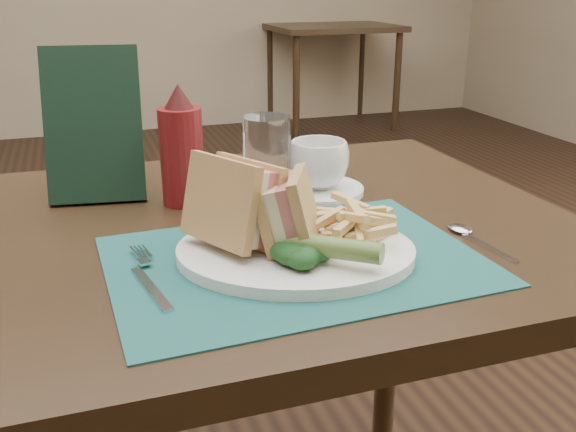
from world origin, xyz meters
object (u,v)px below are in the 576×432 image
object	(u,v)px
table_bg_right	(331,76)
plate	(296,252)
sandwich_half_a	(220,205)
ketchup_bottle	(181,145)
placemat	(295,260)
saucer	(318,190)
coffee_cup	(318,164)
table_main	(266,430)
check_presenter	(93,125)
sandwich_half_b	(271,209)
drinking_glass	(267,157)

from	to	relation	value
table_bg_right	plate	bearing A→B (deg)	-112.89
sandwich_half_a	ketchup_bottle	size ratio (longest dim) A/B	0.63
placemat	saucer	xyz separation A→B (m)	(0.12, 0.24, 0.00)
sandwich_half_a	coffee_cup	bearing A→B (deg)	17.02
placemat	plate	xyz separation A→B (m)	(0.00, 0.01, 0.01)
table_main	plate	bearing A→B (deg)	-90.02
check_presenter	saucer	bearing A→B (deg)	-7.10
plate	coffee_cup	bearing A→B (deg)	81.47
sandwich_half_b	check_presenter	distance (m)	0.37
sandwich_half_a	placemat	bearing A→B (deg)	-46.21
placemat	ketchup_bottle	world-z (taller)	ketchup_bottle
placemat	saucer	size ratio (longest dim) A/B	3.04
sandwich_half_a	sandwich_half_b	xyz separation A→B (m)	(0.06, -0.01, -0.01)
plate	coffee_cup	xyz separation A→B (m)	(0.12, 0.24, 0.04)
plate	sandwich_half_a	bearing A→B (deg)	-173.89
sandwich_half_b	ketchup_bottle	world-z (taller)	ketchup_bottle
sandwich_half_a	table_main	bearing A→B (deg)	25.14
sandwich_half_a	saucer	world-z (taller)	sandwich_half_a
coffee_cup	table_main	bearing A→B (deg)	-142.36
saucer	ketchup_bottle	bearing A→B (deg)	174.63
sandwich_half_b	check_presenter	xyz separation A→B (m)	(-0.19, 0.32, 0.05)
plate	coffee_cup	distance (m)	0.27
table_main	saucer	distance (m)	0.41
plate	drinking_glass	distance (m)	0.26
sandwich_half_a	coffee_cup	distance (m)	0.30
placemat	sandwich_half_b	size ratio (longest dim) A/B	4.80
saucer	coffee_cup	bearing A→B (deg)	0.00
plate	ketchup_bottle	size ratio (longest dim) A/B	1.61
placemat	sandwich_half_a	xyz separation A→B (m)	(-0.09, 0.03, 0.07)
sandwich_half_a	check_presenter	xyz separation A→B (m)	(-0.13, 0.31, 0.04)
table_bg_right	sandwich_half_b	xyz separation A→B (m)	(-1.65, -3.83, 0.44)
sandwich_half_a	drinking_glass	xyz separation A→B (m)	(0.13, 0.23, -0.01)
sandwich_half_a	check_presenter	size ratio (longest dim) A/B	0.48
sandwich_half_a	coffee_cup	world-z (taller)	sandwich_half_a
sandwich_half_b	drinking_glass	size ratio (longest dim) A/B	0.73
table_bg_right	placemat	distance (m)	4.19
sandwich_half_b	coffee_cup	distance (m)	0.27
table_bg_right	check_presenter	xyz separation A→B (m)	(-1.84, -3.51, 0.49)
table_bg_right	sandwich_half_a	size ratio (longest dim) A/B	7.72
placemat	drinking_glass	world-z (taller)	drinking_glass
sandwich_half_b	ketchup_bottle	distance (m)	0.26
table_bg_right	ketchup_bottle	size ratio (longest dim) A/B	4.84
table_bg_right	ketchup_bottle	world-z (taller)	ketchup_bottle
saucer	plate	bearing A→B (deg)	-117.15
placemat	sandwich_half_a	bearing A→B (deg)	162.49
sandwich_half_a	sandwich_half_b	distance (m)	0.06
placemat	sandwich_half_b	bearing A→B (deg)	140.94
sandwich_half_a	ketchup_bottle	distance (m)	0.24
table_main	saucer	xyz separation A→B (m)	(0.12, 0.09, 0.38)
saucer	drinking_glass	size ratio (longest dim) A/B	1.15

